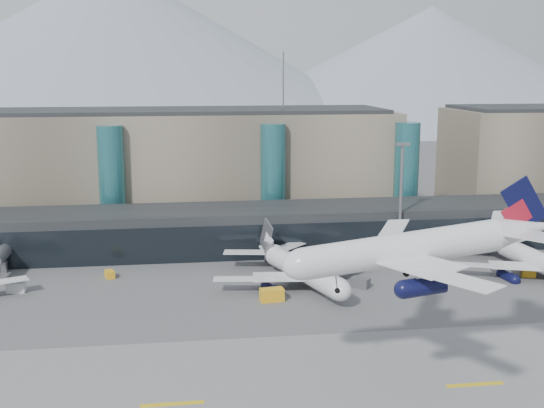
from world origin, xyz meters
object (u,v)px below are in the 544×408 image
at_px(lightmast_mid, 401,193).
at_px(veh_a, 16,287).
at_px(hero_jet, 429,238).
at_px(jet_parked_mid, 295,260).
at_px(veh_c, 361,283).
at_px(veh_d, 434,261).
at_px(veh_h, 272,295).
at_px(veh_g, 309,268).
at_px(jet_parked_right, 529,252).
at_px(veh_b, 110,274).
at_px(veh_e, 528,273).

bearing_deg(lightmast_mid, veh_a, -169.50).
bearing_deg(hero_jet, jet_parked_mid, 103.14).
distance_m(veh_a, veh_c, 65.42).
xyz_separation_m(hero_jet, jet_parked_mid, (-9.79, 45.45, -15.53)).
bearing_deg(veh_a, veh_d, 6.62).
bearing_deg(veh_h, lightmast_mid, 30.95).
relative_size(veh_c, veh_h, 0.82).
bearing_deg(veh_c, veh_g, 166.19).
relative_size(jet_parked_mid, jet_parked_right, 1.02).
height_order(veh_c, veh_h, veh_h).
distance_m(jet_parked_mid, veh_b, 37.55).
bearing_deg(veh_a, veh_g, 7.50).
relative_size(lightmast_mid, jet_parked_right, 0.71).
distance_m(lightmast_mid, veh_h, 43.64).
height_order(veh_b, veh_d, veh_d).
relative_size(hero_jet, veh_b, 14.25).
bearing_deg(veh_b, veh_d, -107.56).
bearing_deg(veh_e, veh_a, -166.34).
height_order(lightmast_mid, veh_e, lightmast_mid).
bearing_deg(lightmast_mid, veh_c, -124.83).
bearing_deg(veh_g, veh_d, 47.37).
height_order(jet_parked_mid, veh_d, jet_parked_mid).
distance_m(lightmast_mid, veh_c, 28.54).
bearing_deg(veh_b, jet_parked_mid, -119.93).
xyz_separation_m(hero_jet, veh_c, (2.22, 40.39, -19.00)).
height_order(jet_parked_right, veh_g, jet_parked_right).
bearing_deg(veh_a, jet_parked_mid, 0.76).
bearing_deg(jet_parked_mid, veh_d, -94.46).
bearing_deg(hero_jet, lightmast_mid, 75.78).
bearing_deg(veh_h, hero_jet, -73.65).
relative_size(hero_jet, veh_e, 13.89).
bearing_deg(veh_d, veh_b, 140.41).
xyz_separation_m(lightmast_mid, veh_d, (5.38, -7.42, -13.61)).
xyz_separation_m(jet_parked_mid, veh_a, (-53.15, 0.86, -3.49)).
xyz_separation_m(veh_a, veh_e, (100.67, -3.89, -0.19)).
height_order(jet_parked_mid, veh_h, jet_parked_mid).
xyz_separation_m(jet_parked_mid, jet_parked_right, (49.00, 0.06, -0.05)).
xyz_separation_m(hero_jet, veh_h, (-15.77, 34.96, -18.80)).
height_order(veh_a, veh_h, veh_h).
bearing_deg(lightmast_mid, veh_e, -41.41).
bearing_deg(jet_parked_mid, hero_jet, 173.25).
xyz_separation_m(veh_c, veh_d, (19.76, 13.25, -0.15)).
bearing_deg(jet_parked_right, veh_d, 58.93).
bearing_deg(veh_c, jet_parked_mid, -160.65).
height_order(veh_e, veh_h, veh_h).
xyz_separation_m(lightmast_mid, veh_h, (-32.37, -26.10, -13.25)).
bearing_deg(veh_a, lightmast_mid, 12.19).
bearing_deg(jet_parked_right, veh_b, 79.02).
xyz_separation_m(veh_c, veh_e, (35.51, 2.03, -0.20)).
xyz_separation_m(hero_jet, veh_d, (21.97, 53.64, -19.15)).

